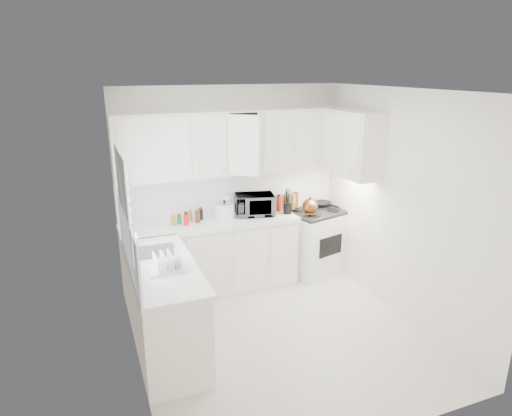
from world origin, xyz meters
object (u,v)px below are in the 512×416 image
stove (315,233)px  tea_kettle (310,205)px  rice_cooker (225,209)px  dish_rack (166,261)px  microwave (255,202)px  utensil_crock (288,201)px

stove → tea_kettle: bearing=-153.2°
rice_cooker → dish_rack: bearing=-124.4°
microwave → utensil_crock: bearing=-2.6°
tea_kettle → dish_rack: 2.37m
tea_kettle → microwave: size_ratio=0.52×
tea_kettle → utensil_crock: 0.31m
tea_kettle → rice_cooker: (-1.13, 0.19, 0.01)m
utensil_crock → dish_rack: 2.16m
stove → rice_cooker: 1.40m
tea_kettle → dish_rack: size_ratio=0.72×
rice_cooker → dish_rack: size_ratio=0.68×
microwave → rice_cooker: bearing=-166.9°
tea_kettle → rice_cooker: bearing=150.5°
microwave → rice_cooker: size_ratio=2.03×
stove → microwave: bearing=163.0°
utensil_crock → tea_kettle: bearing=-15.4°
stove → utensil_crock: (-0.47, -0.08, 0.54)m
stove → utensil_crock: size_ratio=3.27×
microwave → dish_rack: (-1.40, -1.27, -0.07)m
microwave → dish_rack: 1.89m
rice_cooker → tea_kettle: bearing=-5.9°
stove → dish_rack: bearing=-166.5°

